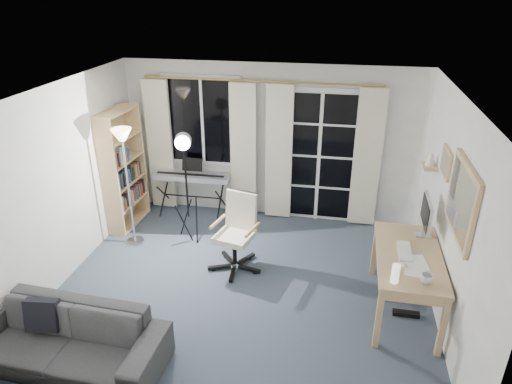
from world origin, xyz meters
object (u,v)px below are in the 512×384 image
(studio_light, at_px, (184,155))
(office_chair, at_px, (238,224))
(mug, at_px, (427,278))
(torchiere_lamp, at_px, (124,153))
(sofa, at_px, (63,331))
(monitor, at_px, (426,214))
(keyboard_piano, at_px, (191,177))
(desk, at_px, (408,262))
(bookshelf, at_px, (121,172))

(studio_light, relative_size, office_chair, 1.64)
(mug, bearing_deg, office_chair, 153.53)
(torchiere_lamp, height_order, sofa, torchiere_lamp)
(monitor, bearing_deg, keyboard_piano, 158.49)
(keyboard_piano, height_order, sofa, keyboard_piano)
(torchiere_lamp, bearing_deg, studio_light, 13.37)
(studio_light, height_order, mug, studio_light)
(office_chair, distance_m, sofa, 2.40)
(studio_light, distance_m, desk, 3.13)
(office_chair, bearing_deg, desk, -1.67)
(monitor, xyz_separation_m, sofa, (-3.53, -1.89, -0.64))
(torchiere_lamp, relative_size, desk, 1.22)
(torchiere_lamp, height_order, studio_light, torchiere_lamp)
(monitor, bearing_deg, desk, -112.70)
(bookshelf, bearing_deg, office_chair, -18.51)
(bookshelf, relative_size, keyboard_piano, 1.50)
(torchiere_lamp, xyz_separation_m, mug, (3.75, -1.32, -0.57))
(mug, bearing_deg, monitor, 84.20)
(keyboard_piano, relative_size, desk, 0.86)
(bookshelf, relative_size, monitor, 3.36)
(monitor, bearing_deg, studio_light, 170.63)
(mug, bearing_deg, keyboard_piano, 144.13)
(studio_light, bearing_deg, bookshelf, 149.78)
(torchiere_lamp, distance_m, monitor, 3.88)
(desk, xyz_separation_m, mug, (0.10, -0.50, 0.15))
(keyboard_piano, relative_size, monitor, 2.25)
(torchiere_lamp, bearing_deg, monitor, -5.54)
(bookshelf, xyz_separation_m, keyboard_piano, (0.92, 0.47, -0.20))
(office_chair, bearing_deg, keyboard_piano, 143.91)
(desk, bearing_deg, mug, -77.81)
(sofa, bearing_deg, mug, 18.07)
(office_chair, distance_m, mug, 2.41)
(keyboard_piano, relative_size, office_chair, 1.19)
(torchiere_lamp, relative_size, sofa, 0.86)
(keyboard_piano, relative_size, sofa, 0.61)
(monitor, relative_size, sofa, 0.27)
(desk, relative_size, mug, 11.47)
(office_chair, height_order, mug, office_chair)
(torchiere_lamp, height_order, mug, torchiere_lamp)
(keyboard_piano, bearing_deg, torchiere_lamp, -121.13)
(studio_light, distance_m, monitor, 3.14)
(monitor, bearing_deg, mug, -94.92)
(bookshelf, height_order, sofa, bookshelf)
(torchiere_lamp, xyz_separation_m, sofa, (0.32, -2.27, -0.99))
(bookshelf, distance_m, monitor, 4.29)
(office_chair, xyz_separation_m, monitor, (2.24, -0.12, 0.43))
(desk, bearing_deg, keyboard_piano, 150.58)
(bookshelf, height_order, desk, bookshelf)
(sofa, bearing_deg, office_chair, 60.10)
(office_chair, xyz_separation_m, mug, (2.15, -1.07, 0.21))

